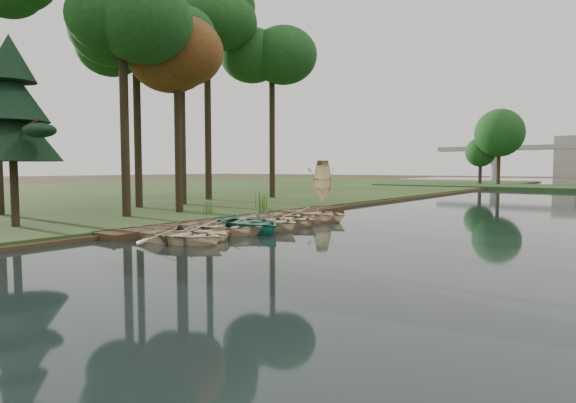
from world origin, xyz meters
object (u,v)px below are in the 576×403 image
Objects in this scene: rowboat_0 at (183,234)px; rowboat_1 at (207,229)px; pine_tree at (11,111)px; stored_rowboat at (322,198)px; rowboat_2 at (222,225)px; boardwalk at (248,219)px.

rowboat_0 is 1.06× the size of rowboat_1.
pine_tree reaches higher than rowboat_0.
rowboat_1 is 1.06× the size of stored_rowboat.
rowboat_2 is at bearing 33.50° from pine_tree.
boardwalk is 4.50× the size of rowboat_2.
pine_tree is at bearing 136.43° from rowboat_1.
rowboat_0 is 1.44m from rowboat_1.
boardwalk is 5.49× the size of stored_rowboat.
pine_tree reaches higher than rowboat_1.
rowboat_2 is at bearing 1.25° from rowboat_0.
rowboat_1 reaches higher than boardwalk.
rowboat_0 is 1.12× the size of stored_rowboat.
rowboat_1 is 9.52m from pine_tree.
rowboat_1 is (-0.27, 1.42, -0.02)m from rowboat_0.
rowboat_2 is (-0.27, 1.05, 0.05)m from rowboat_1.
boardwalk is 7.20m from rowboat_0.
pine_tree is at bearing -118.61° from boardwalk.
stored_rowboat is at bearing 82.01° from pine_tree.
rowboat_2 is at bearing -131.69° from stored_rowboat.
rowboat_2 is 14.88m from stored_rowboat.
rowboat_0 is 17.40m from stored_rowboat.
rowboat_0 is 0.42× the size of pine_tree.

